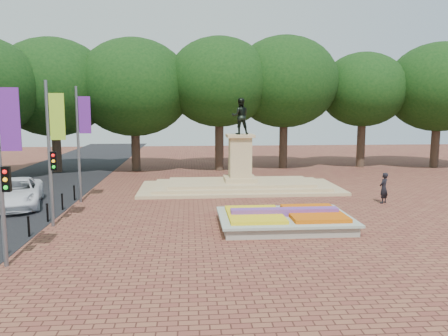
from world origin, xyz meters
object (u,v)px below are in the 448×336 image
Objects in this scene: flower_bed at (285,219)px; van at (16,193)px; pedestrian at (384,188)px; monument at (240,177)px.

van reaches higher than flower_bed.
flower_bed is at bearing -6.15° from pedestrian.
flower_bed is at bearing -35.23° from van.
monument is at bearing 95.87° from flower_bed.
pedestrian is at bearing -16.63° from van.
flower_bed is 8.56m from pedestrian.
pedestrian reaches higher than flower_bed.
flower_bed is 0.45× the size of monument.
flower_bed is 3.37× the size of pedestrian.
flower_bed is at bearing -84.13° from monument.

